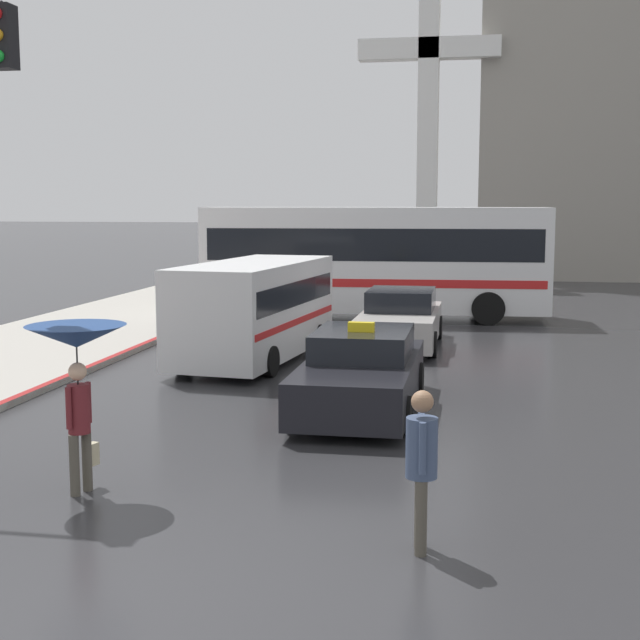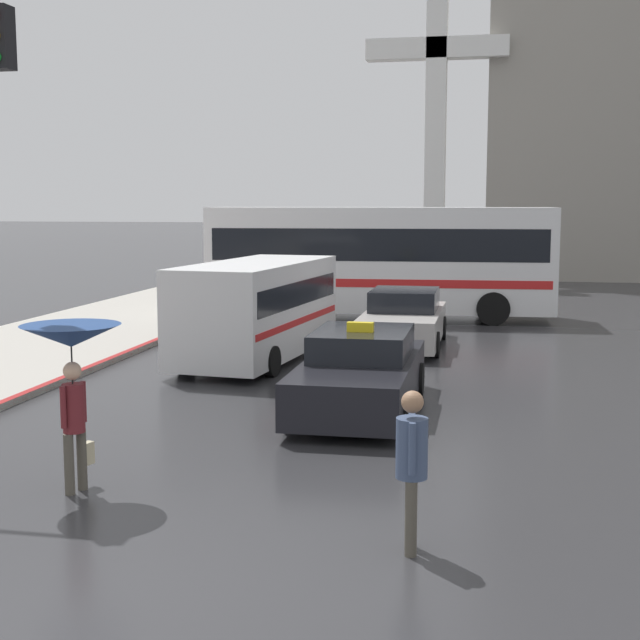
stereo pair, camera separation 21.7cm
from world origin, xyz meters
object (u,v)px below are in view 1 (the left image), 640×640
(sedan_red, at_px, (400,320))
(ambulance_van, at_px, (255,306))
(taxi, at_px, (361,373))
(pedestrian_man, at_px, (422,457))
(monument_cross, at_px, (428,99))
(city_bus, at_px, (375,257))
(pedestrian_with_umbrella, at_px, (77,352))

(sedan_red, xyz_separation_m, ambulance_van, (-3.01, -2.54, 0.58))
(taxi, height_order, pedestrian_man, pedestrian_man)
(ambulance_van, relative_size, monument_cross, 0.41)
(city_bus, height_order, monument_cross, monument_cross)
(monument_cross, bearing_deg, taxi, -88.93)
(pedestrian_with_umbrella, bearing_deg, monument_cross, 12.28)
(ambulance_van, distance_m, pedestrian_with_umbrella, 9.28)
(pedestrian_with_umbrella, relative_size, monument_cross, 0.14)
(city_bus, relative_size, pedestrian_with_umbrella, 5.07)
(sedan_red, relative_size, city_bus, 0.43)
(pedestrian_man, bearing_deg, sedan_red, -179.72)
(taxi, distance_m, pedestrian_man, 6.17)
(city_bus, xyz_separation_m, monument_cross, (0.72, 13.98, 6.22))
(ambulance_van, height_order, pedestrian_man, ambulance_van)
(ambulance_van, bearing_deg, taxi, 130.44)
(sedan_red, bearing_deg, pedestrian_man, 95.95)
(ambulance_van, relative_size, pedestrian_with_umbrella, 2.81)
(ambulance_van, xyz_separation_m, pedestrian_man, (4.35, -10.36, -0.25))
(sedan_red, distance_m, city_bus, 5.58)
(ambulance_van, xyz_separation_m, city_bus, (1.75, 7.84, 0.64))
(sedan_red, distance_m, pedestrian_man, 12.98)
(pedestrian_man, height_order, monument_cross, monument_cross)
(monument_cross, bearing_deg, pedestrian_with_umbrella, -94.18)
(taxi, relative_size, sedan_red, 1.03)
(pedestrian_man, bearing_deg, taxi, -172.59)
(city_bus, relative_size, monument_cross, 0.73)
(taxi, xyz_separation_m, monument_cross, (-0.49, 26.18, 7.44))
(monument_cross, bearing_deg, sedan_red, -88.39)
(ambulance_van, xyz_separation_m, monument_cross, (2.47, 21.82, 6.86))
(sedan_red, xyz_separation_m, pedestrian_man, (1.35, -12.90, 0.33))
(pedestrian_with_umbrella, bearing_deg, city_bus, 11.27)
(pedestrian_with_umbrella, distance_m, pedestrian_man, 4.37)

